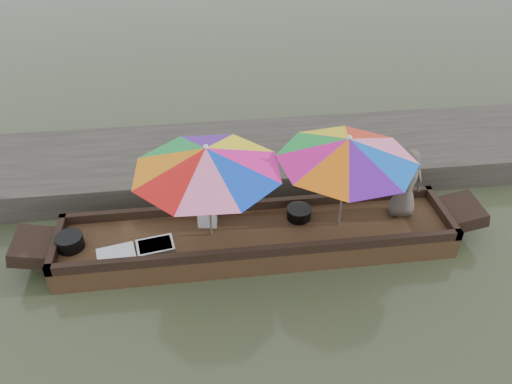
{
  "coord_description": "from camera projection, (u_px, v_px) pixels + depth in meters",
  "views": [
    {
      "loc": [
        -0.74,
        -5.7,
        5.23
      ],
      "look_at": [
        0.0,
        0.1,
        1.0
      ],
      "focal_mm": 35.0,
      "sensor_mm": 36.0,
      "label": 1
    }
  ],
  "objects": [
    {
      "name": "supply_bag",
      "position": [
        208.0,
        217.0,
        7.57
      ],
      "size": [
        0.31,
        0.26,
        0.26
      ],
      "primitive_type": "cube",
      "rotation": [
        0.0,
        0.0,
        -0.14
      ],
      "color": "silver",
      "rests_on": "boat_hull"
    },
    {
      "name": "vendor",
      "position": [
        405.0,
        183.0,
        7.52
      ],
      "size": [
        0.59,
        0.4,
        1.15
      ],
      "primitive_type": "imported",
      "rotation": [
        0.0,
        0.0,
        3.08
      ],
      "color": "#48403A",
      "rests_on": "boat_hull"
    },
    {
      "name": "cooking_pot",
      "position": [
        70.0,
        242.0,
        7.15
      ],
      "size": [
        0.39,
        0.39,
        0.21
      ],
      "primitive_type": "cylinder",
      "color": "black",
      "rests_on": "boat_hull"
    },
    {
      "name": "tray_crayfish",
      "position": [
        155.0,
        247.0,
        7.16
      ],
      "size": [
        0.58,
        0.45,
        0.09
      ],
      "primitive_type": "cube",
      "rotation": [
        0.0,
        0.0,
        0.17
      ],
      "color": "silver",
      "rests_on": "boat_hull"
    },
    {
      "name": "tray_scallop",
      "position": [
        116.0,
        255.0,
        7.04
      ],
      "size": [
        0.59,
        0.46,
        0.06
      ],
      "primitive_type": "cube",
      "rotation": [
        0.0,
        0.0,
        0.21
      ],
      "color": "silver",
      "rests_on": "boat_hull"
    },
    {
      "name": "umbrella_stern",
      "position": [
        344.0,
        183.0,
        7.19
      ],
      "size": [
        2.43,
        2.43,
        1.55
      ],
      "primitive_type": null,
      "rotation": [
        0.0,
        0.0,
        -0.24
      ],
      "color": "pink",
      "rests_on": "boat_hull"
    },
    {
      "name": "boat_hull",
      "position": [
        257.0,
        239.0,
        7.62
      ],
      "size": [
        5.93,
        1.2,
        0.35
      ],
      "primitive_type": "cube",
      "color": "#2F2114",
      "rests_on": "water"
    },
    {
      "name": "water",
      "position": [
        257.0,
        248.0,
        7.72
      ],
      "size": [
        80.0,
        80.0,
        0.0
      ],
      "primitive_type": "plane",
      "color": "#39412C",
      "rests_on": "ground"
    },
    {
      "name": "umbrella_bow",
      "position": [
        209.0,
        193.0,
        6.99
      ],
      "size": [
        2.8,
        2.8,
        1.55
      ],
      "primitive_type": null,
      "rotation": [
        0.0,
        0.0,
        -0.43
      ],
      "color": "#E51489",
      "rests_on": "boat_hull"
    },
    {
      "name": "dock",
      "position": [
        242.0,
        159.0,
        9.34
      ],
      "size": [
        22.0,
        2.2,
        0.5
      ],
      "primitive_type": "cube",
      "color": "#2D2B26",
      "rests_on": "ground"
    },
    {
      "name": "charcoal_grill",
      "position": [
        299.0,
        214.0,
        7.71
      ],
      "size": [
        0.36,
        0.36,
        0.17
      ],
      "primitive_type": "cylinder",
      "color": "black",
      "rests_on": "boat_hull"
    }
  ]
}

